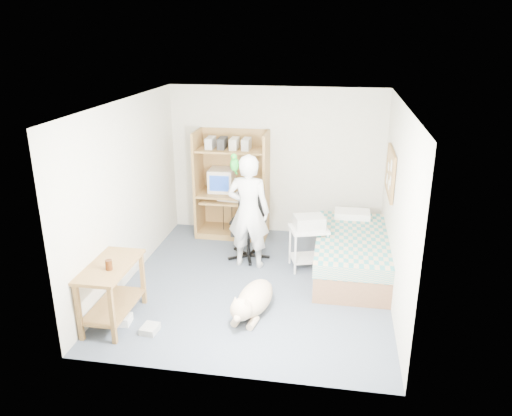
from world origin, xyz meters
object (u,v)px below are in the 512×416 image
at_px(person, 248,212).
at_px(printer_cart, 308,241).
at_px(bed, 351,253).
at_px(office_chair, 249,234).
at_px(side_desk, 112,284).
at_px(dog, 253,300).
at_px(computer_hutch, 233,189).

height_order(person, printer_cart, person).
xyz_separation_m(bed, office_chair, (-1.56, 0.27, 0.08)).
bearing_deg(side_desk, office_chair, 58.25).
bearing_deg(bed, office_chair, 170.31).
bearing_deg(printer_cart, dog, -130.71).
height_order(side_desk, person, person).
bearing_deg(bed, person, -178.51).
distance_m(office_chair, person, 0.58).
xyz_separation_m(side_desk, dog, (1.64, 0.43, -0.30)).
bearing_deg(printer_cart, side_desk, -158.56).
height_order(bed, side_desk, side_desk).
bearing_deg(dog, bed, 60.23).
relative_size(bed, printer_cart, 3.16).
bearing_deg(printer_cart, person, 165.32).
bearing_deg(dog, computer_hutch, 118.85).
xyz_separation_m(person, printer_cart, (0.88, 0.05, -0.43)).
distance_m(computer_hutch, printer_cart, 1.81).
height_order(computer_hutch, person, computer_hutch).
bearing_deg(side_desk, bed, 32.50).
bearing_deg(person, dog, 105.47).
bearing_deg(office_chair, computer_hutch, 120.10).
xyz_separation_m(bed, person, (-1.51, -0.04, 0.57)).
relative_size(office_chair, printer_cart, 1.61).
relative_size(person, dog, 1.46).
xyz_separation_m(dog, printer_cart, (0.58, 1.40, 0.23)).
xyz_separation_m(computer_hutch, bed, (2.00, -1.12, -0.53)).
xyz_separation_m(side_desk, person, (1.34, 1.78, 0.36)).
bearing_deg(side_desk, computer_hutch, 73.86).
height_order(bed, person, person).
bearing_deg(office_chair, bed, -6.76).
relative_size(office_chair, dog, 0.88).
height_order(side_desk, printer_cart, side_desk).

